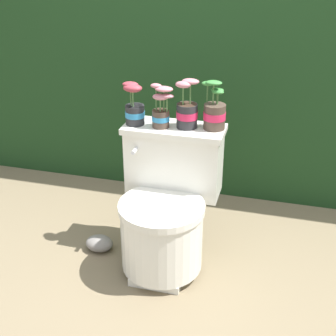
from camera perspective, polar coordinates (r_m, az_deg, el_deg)
The scene contains 8 objects.
ground_plane at distance 2.49m, azimuth 1.33°, elevation -12.36°, with size 12.00×12.00×0.00m, color #75664C.
hedge_backdrop at distance 3.33m, azimuth 7.21°, elevation 14.56°, with size 4.20×0.99×1.77m.
toilet at distance 2.38m, azimuth -0.22°, elevation -4.93°, with size 0.51×0.57×0.71m.
potted_plant_left at distance 2.35m, azimuth -4.13°, elevation 7.28°, with size 0.11×0.10×0.22m.
potted_plant_midleft at distance 2.30m, azimuth -0.85°, elevation 7.02°, with size 0.12×0.09×0.22m.
potted_plant_middle at distance 2.30m, azimuth 2.33°, elevation 6.97°, with size 0.11×0.11×0.25m.
potted_plant_midright at distance 2.30m, azimuth 5.68°, elevation 6.75°, with size 0.13×0.11×0.24m.
garden_stone at distance 2.64m, azimuth -8.37°, elevation -9.07°, with size 0.15×0.12×0.08m.
Camera 1 is at (0.45, -1.89, 1.57)m, focal length 50.00 mm.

